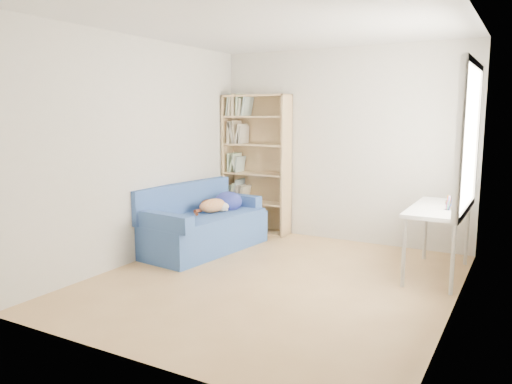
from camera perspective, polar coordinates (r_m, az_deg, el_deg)
ground at (r=5.30m, az=2.03°, el=-10.09°), size 4.00×4.00×0.00m
room_shell at (r=5.00m, az=3.33°, el=7.87°), size 3.54×4.04×2.62m
sofa at (r=6.44m, az=-6.10°, el=-3.70°), size 1.00×1.79×0.84m
bookshelf at (r=7.25m, az=0.04°, el=2.52°), size 1.00×0.31×2.00m
desk at (r=5.65m, az=20.21°, el=-2.34°), size 0.56×1.22×0.75m
pen_cup at (r=5.49m, az=21.20°, el=-1.31°), size 0.08×0.08×0.16m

